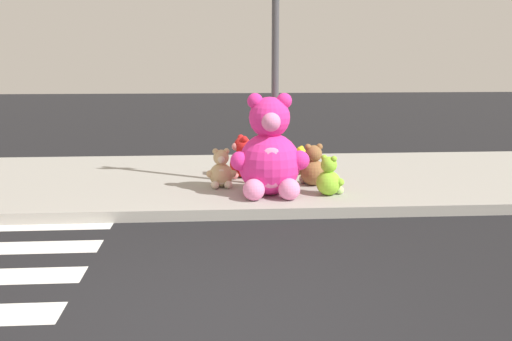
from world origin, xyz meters
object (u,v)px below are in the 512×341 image
at_px(plush_lavender, 271,160).
at_px(sign_pole, 275,75).
at_px(plush_yellow, 299,163).
at_px(plush_red, 241,160).
at_px(plush_brown, 313,168).
at_px(plush_pink_large, 270,155).
at_px(plush_tan, 221,172).
at_px(plush_lime, 329,179).

bearing_deg(plush_lavender, sign_pole, -92.65).
bearing_deg(plush_yellow, plush_red, -168.78).
relative_size(sign_pole, plush_brown, 4.93).
xyz_separation_m(plush_pink_large, plush_yellow, (0.66, 1.51, -0.39)).
bearing_deg(plush_tan, plush_brown, 1.72).
height_order(plush_pink_large, plush_brown, plush_pink_large).
bearing_deg(plush_pink_large, plush_tan, 139.50).
bearing_deg(plush_pink_large, plush_yellow, 66.50).
height_order(sign_pole, plush_pink_large, sign_pole).
relative_size(plush_yellow, plush_lavender, 0.81).
bearing_deg(plush_yellow, sign_pole, -119.63).
bearing_deg(sign_pole, plush_red, 123.44).
distance_m(sign_pole, plush_lavender, 1.78).
xyz_separation_m(plush_tan, plush_brown, (1.42, 0.04, 0.02)).
xyz_separation_m(plush_brown, plush_lavender, (-0.55, 0.98, -0.02)).
bearing_deg(plush_brown, plush_red, 147.48).
bearing_deg(plush_tan, sign_pole, 0.70).
relative_size(plush_tan, plush_brown, 0.92).
bearing_deg(sign_pole, plush_brown, 3.10).
distance_m(plush_tan, plush_red, 0.81).
distance_m(plush_pink_large, plush_yellow, 1.69).
relative_size(sign_pole, plush_lime, 5.50).
xyz_separation_m(plush_yellow, plush_lime, (0.20, -1.57, 0.04)).
xyz_separation_m(sign_pole, plush_pink_large, (-0.14, -0.59, -1.11)).
bearing_deg(plush_pink_large, plush_lime, -4.42).
bearing_deg(plush_lavender, plush_lime, -68.11).
height_order(plush_pink_large, plush_tan, plush_pink_large).
height_order(plush_lime, plush_lavender, plush_lavender).
height_order(plush_red, plush_lavender, plush_red).
bearing_deg(plush_lime, plush_yellow, 97.20).
distance_m(plush_tan, plush_lime, 1.67).
bearing_deg(plush_lavender, plush_yellow, -11.74).
relative_size(plush_pink_large, plush_red, 2.09).
xyz_separation_m(plush_brown, plush_red, (-1.07, 0.68, 0.02)).
height_order(plush_brown, plush_lavender, plush_brown).
distance_m(sign_pole, plush_red, 1.66).
relative_size(plush_yellow, plush_brown, 0.73).
height_order(plush_tan, plush_brown, plush_brown).
bearing_deg(plush_red, plush_brown, -32.52).
xyz_separation_m(plush_pink_large, plush_red, (-0.34, 1.31, -0.30)).
distance_m(plush_pink_large, plush_lavender, 1.65).
height_order(plush_lime, plush_red, plush_red).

